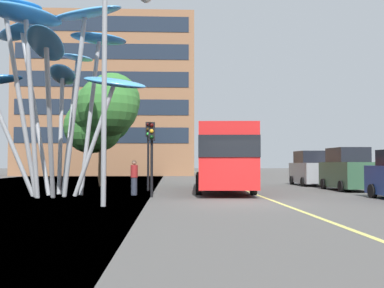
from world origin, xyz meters
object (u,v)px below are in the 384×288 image
red_bus (223,155)px  leaf_sculpture (52,54)px  traffic_light_kerb_near (152,143)px  car_parked_far (310,169)px  pedestrian (134,178)px  traffic_light_kerb_far (148,141)px  car_parked_mid (348,171)px  street_lamp (116,67)px

red_bus → leaf_sculpture: bearing=-156.2°
leaf_sculpture → traffic_light_kerb_near: (4.65, -0.93, -4.14)m
car_parked_far → pedestrian: 14.29m
leaf_sculpture → traffic_light_kerb_far: (4.24, 4.05, -3.83)m
traffic_light_kerb_far → car_parked_mid: (11.00, -0.27, -1.62)m
leaf_sculpture → car_parked_far: size_ratio=2.25×
red_bus → traffic_light_kerb_far: size_ratio=3.06×
red_bus → car_parked_far: 8.87m
leaf_sculpture → pedestrian: leaf_sculpture is taller
red_bus → pedestrian: bearing=-145.6°
red_bus → pedestrian: red_bus is taller
leaf_sculpture → traffic_light_kerb_near: leaf_sculpture is taller
red_bus → traffic_light_kerb_far: bearing=174.3°
car_parked_far → street_lamp: 18.88m
car_parked_far → street_lamp: bearing=-127.8°
red_bus → car_parked_far: red_bus is taller
red_bus → traffic_light_kerb_near: red_bus is taller
traffic_light_kerb_far → car_parked_mid: traffic_light_kerb_far is taller
traffic_light_kerb_near → car_parked_far: bearing=45.6°
car_parked_far → street_lamp: street_lamp is taller
traffic_light_kerb_near → street_lamp: 4.96m
traffic_light_kerb_far → pedestrian: 4.01m
red_bus → pedestrian: size_ratio=7.03×
leaf_sculpture → street_lamp: 6.42m
leaf_sculpture → car_parked_far: leaf_sculpture is taller
leaf_sculpture → car_parked_mid: 16.62m
traffic_light_kerb_near → car_parked_mid: size_ratio=0.73×
traffic_light_kerb_near → traffic_light_kerb_far: bearing=94.6°
traffic_light_kerb_far → pedestrian: size_ratio=2.29×
car_parked_far → traffic_light_kerb_near: bearing=-134.4°
car_parked_far → pedestrian: size_ratio=2.66×
leaf_sculpture → traffic_light_kerb_near: size_ratio=2.97×
car_parked_mid → pedestrian: size_ratio=2.77×
leaf_sculpture → street_lamp: bearing=-55.1°
traffic_light_kerb_far → red_bus: bearing=-5.7°
traffic_light_kerb_near → traffic_light_kerb_far: 5.00m
traffic_light_kerb_far → pedestrian: bearing=-97.8°
car_parked_mid → pedestrian: 11.93m
pedestrian → car_parked_far: bearing=38.9°
leaf_sculpture → car_parked_mid: (15.24, 3.78, -5.45)m
car_parked_mid → street_lamp: size_ratio=0.59×
traffic_light_kerb_near → car_parked_mid: 11.67m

